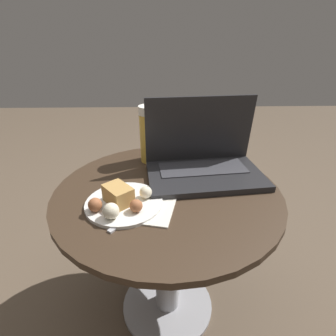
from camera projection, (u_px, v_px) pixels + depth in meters
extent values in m
plane|color=brown|center=(167.00, 305.00, 0.97)|extent=(6.00, 6.00, 0.00)
cylinder|color=#9E9EA3|center=(167.00, 304.00, 0.96)|extent=(0.32, 0.32, 0.01)
cylinder|color=#9E9EA3|center=(167.00, 255.00, 0.85)|extent=(0.08, 0.08, 0.47)
cylinder|color=#38281C|center=(167.00, 192.00, 0.74)|extent=(0.63, 0.63, 0.02)
cube|color=silver|center=(136.00, 206.00, 0.66)|extent=(0.22, 0.17, 0.00)
cube|color=#232326|center=(205.00, 176.00, 0.79)|extent=(0.36, 0.25, 0.02)
cube|color=#333338|center=(203.00, 168.00, 0.81)|extent=(0.28, 0.13, 0.00)
cube|color=#232326|center=(199.00, 129.00, 0.82)|extent=(0.34, 0.06, 0.21)
cube|color=black|center=(200.00, 130.00, 0.82)|extent=(0.32, 0.05, 0.19)
cylinder|color=gold|center=(150.00, 138.00, 0.87)|extent=(0.07, 0.07, 0.16)
cylinder|color=white|center=(149.00, 110.00, 0.83)|extent=(0.07, 0.07, 0.03)
cylinder|color=silver|center=(124.00, 203.00, 0.67)|extent=(0.20, 0.20, 0.01)
cube|color=tan|center=(118.00, 195.00, 0.65)|extent=(0.09, 0.09, 0.05)
sphere|color=beige|center=(111.00, 211.00, 0.60)|extent=(0.04, 0.04, 0.04)
sphere|color=#9E5B38|center=(136.00, 206.00, 0.62)|extent=(0.03, 0.03, 0.03)
sphere|color=#9E5B38|center=(95.00, 205.00, 0.63)|extent=(0.03, 0.03, 0.03)
sphere|color=beige|center=(146.00, 192.00, 0.68)|extent=(0.03, 0.03, 0.03)
cube|color=#B2B2B7|center=(127.00, 219.00, 0.61)|extent=(0.08, 0.10, 0.00)
cube|color=#B2B2B7|center=(149.00, 203.00, 0.67)|extent=(0.05, 0.05, 0.00)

